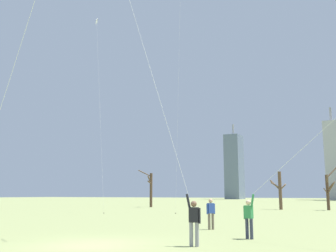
{
  "coord_description": "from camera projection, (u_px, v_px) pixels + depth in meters",
  "views": [
    {
      "loc": [
        9.55,
        -11.99,
        1.85
      ],
      "look_at": [
        0.0,
        6.0,
        5.43
      ],
      "focal_mm": 41.67,
      "sensor_mm": 36.0,
      "label": 1
    }
  ],
  "objects": [
    {
      "name": "ground_plane",
      "position": [
        93.0,
        245.0,
        14.52
      ],
      "size": [
        400.0,
        400.0,
        0.0
      ],
      "primitive_type": "plane",
      "color": "#848E56"
    },
    {
      "name": "kite_flyer_foreground_right_green",
      "position": [
        176.0,
        158.0,
        15.07
      ],
      "size": [
        4.57,
        1.17,
        12.25
      ],
      "color": "gray",
      "rests_on": "ground"
    },
    {
      "name": "kite_flyer_midfield_center_pink",
      "position": [
        290.0,
        177.0,
        15.65
      ],
      "size": [
        15.24,
        3.15,
        13.95
      ],
      "color": "#33384C",
      "rests_on": "ground"
    },
    {
      "name": "bystander_far_off_by_trees",
      "position": [
        211.0,
        212.0,
        20.91
      ],
      "size": [
        0.37,
        0.41,
        1.62
      ],
      "color": "#726656",
      "rests_on": "ground"
    },
    {
      "name": "distant_kite_drifting_left_white",
      "position": [
        97.0,
        40.0,
        48.34
      ],
      "size": [
        6.18,
        5.61,
        24.12
      ],
      "color": "white",
      "rests_on": "ground"
    },
    {
      "name": "bare_tree_far_right_edge",
      "position": [
        328.0,
        190.0,
        46.53
      ],
      "size": [
        1.47,
        3.18,
        5.19
      ],
      "color": "#4C3828",
      "rests_on": "ground"
    },
    {
      "name": "bare_tree_right_of_center",
      "position": [
        151.0,
        188.0,
        57.8
      ],
      "size": [
        2.06,
        2.48,
        5.49
      ],
      "color": "#4C3828",
      "rests_on": "ground"
    },
    {
      "name": "bare_tree_center",
      "position": [
        280.0,
        190.0,
        48.53
      ],
      "size": [
        2.17,
        2.13,
        4.68
      ],
      "color": "brown",
      "rests_on": "ground"
    },
    {
      "name": "skyline_wide_slab",
      "position": [
        334.0,
        160.0,
        133.37
      ],
      "size": [
        5.26,
        7.7,
        31.89
      ],
      "color": "#B2B2B7",
      "rests_on": "ground"
    },
    {
      "name": "skyline_tall_tower",
      "position": [
        234.0,
        167.0,
        156.79
      ],
      "size": [
        5.96,
        7.93,
        30.12
      ],
      "color": "slate",
      "rests_on": "ground"
    }
  ]
}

